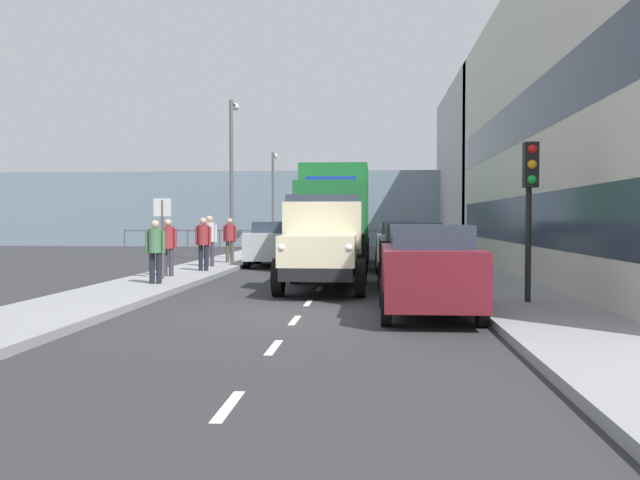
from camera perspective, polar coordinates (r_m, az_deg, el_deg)
name	(u,v)px	position (r m, az deg, el deg)	size (l,w,h in m)	color
ground_plane	(329,276)	(21.31, 0.79, -3.10)	(80.00, 80.00, 0.00)	#2D2D30
sidewalk_left	(473,275)	(21.49, 12.99, -2.91)	(2.33, 39.15, 0.15)	gray
sidewalk_right	(190,273)	(22.07, -11.09, -2.77)	(2.33, 39.15, 0.15)	gray
road_centreline_markings	(329,276)	(21.07, 0.75, -3.15)	(0.12, 35.11, 0.01)	silver
building_terrace	(624,127)	(22.58, 24.59, 8.82)	(6.66, 23.52, 9.30)	beige
building_far_block	(507,169)	(39.68, 15.74, 5.84)	(6.65, 14.03, 9.33)	#B7B2B7
sea_horizon	(352,209)	(43.79, 2.74, 2.68)	(80.00, 0.80, 5.00)	gray
seawall_railing	(350,234)	(40.19, 2.57, 0.51)	(28.08, 0.08, 1.20)	#4C5156
truck_vintage_cream	(323,244)	(16.84, 0.28, -0.39)	(2.17, 5.64, 2.43)	black
lorry_cargo_green	(335,213)	(25.85, 1.33, 2.36)	(2.58, 8.20, 3.87)	#1E7033
car_maroon_kerbside_near	(428,269)	(12.58, 9.27, -2.45)	(1.79, 3.91, 1.72)	maroon
car_black_kerbside_1	(412,254)	(17.93, 7.86, -1.18)	(1.79, 3.93, 1.72)	black
car_white_kerbside_2	(403,246)	(23.25, 7.11, -0.50)	(1.89, 4.23, 1.72)	white
car_navy_kerbside_3	(397,241)	(28.84, 6.62, -0.06)	(1.78, 3.80, 1.72)	navy
car_silver_oppositeside_0	(274,243)	(25.81, -3.97, -0.26)	(1.81, 4.00, 1.72)	#B7BABF
car_red_oppositeside_1	(291,239)	(31.00, -2.53, 0.09)	(1.88, 4.43, 1.72)	#B21E1E
pedestrian_couple_b	(155,246)	(17.72, -13.94, -0.54)	(0.53, 0.34, 1.65)	black
pedestrian_strolling	(168,243)	(19.98, -12.90, -0.22)	(0.53, 0.34, 1.67)	#383342
pedestrian_by_lamp	(203,239)	(21.83, -9.98, 0.04)	(0.53, 0.34, 1.72)	black
pedestrian_in_dark_coat	(210,236)	(23.86, -9.45, 0.30)	(0.53, 0.34, 1.79)	#383342
pedestrian_near_railing	(230,237)	(25.80, -7.75, 0.29)	(0.53, 0.34, 1.70)	#4C473D
traffic_light_near	(530,187)	(13.93, 17.57, 4.40)	(0.28, 0.41, 3.20)	black
lamp_post_promenade	(232,165)	(29.04, -7.55, 6.41)	(0.32, 1.14, 6.78)	#59595B
lamp_post_far	(273,190)	(40.43, -4.01, 4.32)	(0.32, 1.14, 5.71)	#59595B
street_sign	(163,224)	(19.05, -13.35, 1.34)	(0.50, 0.07, 2.25)	#4C4C4C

